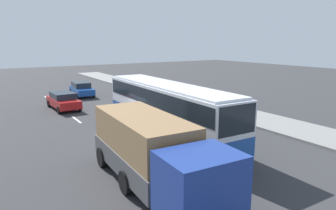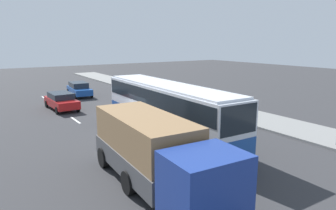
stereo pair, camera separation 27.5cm
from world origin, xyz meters
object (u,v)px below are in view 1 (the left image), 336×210
coach_bus (167,104)px  pedestrian_near_curb (225,103)px  car_red_compact (63,100)px  car_blue_saloon (81,89)px  cargo_truck (153,151)px

coach_bus → pedestrian_near_curb: bearing=108.2°
pedestrian_near_curb → coach_bus: bearing=-82.3°
car_red_compact → pedestrian_near_curb: (9.88, 10.29, 0.33)m
car_blue_saloon → pedestrian_near_curb: pedestrian_near_curb is taller
car_red_compact → coach_bus: bearing=14.1°
car_red_compact → cargo_truck: bearing=-4.3°
car_blue_saloon → pedestrian_near_curb: 17.19m
cargo_truck → pedestrian_near_curb: 13.29m
cargo_truck → car_blue_saloon: size_ratio=1.75×
coach_bus → car_red_compact: size_ratio=2.65×
coach_bus → car_blue_saloon: (-17.80, -0.06, -1.31)m
cargo_truck → pedestrian_near_curb: bearing=127.7°
car_blue_saloon → car_red_compact: size_ratio=1.02×
coach_bus → cargo_truck: bearing=-35.5°
coach_bus → car_red_compact: coach_bus is taller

